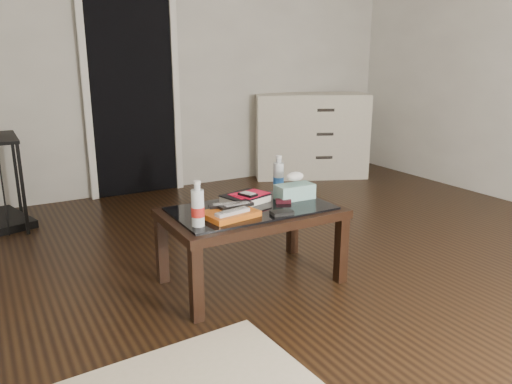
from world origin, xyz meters
TOP-DOWN VIEW (x-y plane):
  - ground at (0.00, 0.00)m, footprint 5.00×5.00m
  - doorway at (-0.40, 2.47)m, footprint 0.90×0.08m
  - coffee_table at (-0.39, 0.18)m, footprint 1.00×0.60m
  - dresser at (1.47, 2.23)m, footprint 1.30×0.94m
  - magazines at (-0.57, 0.10)m, footprint 0.31×0.25m
  - remote_silver at (-0.58, 0.05)m, footprint 0.21×0.08m
  - remote_black_front at (-0.51, 0.14)m, footprint 0.20×0.06m
  - remote_black_back at (-0.55, 0.17)m, footprint 0.21×0.10m
  - textbook at (-0.37, 0.29)m, footprint 0.29×0.26m
  - dvd_mailers at (-0.36, 0.30)m, footprint 0.21×0.16m
  - ipod at (-0.38, 0.25)m, footprint 0.09×0.12m
  - flip_phone at (-0.18, 0.17)m, footprint 0.10×0.08m
  - wallet at (-0.31, -0.01)m, footprint 0.13×0.08m
  - water_bottle_left at (-0.78, 0.04)m, footprint 0.08×0.08m
  - water_bottle_right at (-0.08, 0.39)m, footprint 0.08×0.08m
  - tissue_box at (-0.07, 0.21)m, footprint 0.23×0.13m

SIDE VIEW (x-z plane):
  - ground at x=0.00m, z-range 0.00..0.00m
  - coffee_table at x=-0.39m, z-range 0.17..0.63m
  - dresser at x=1.47m, z-range 0.00..0.90m
  - wallet at x=-0.31m, z-range 0.46..0.48m
  - flip_phone at x=-0.18m, z-range 0.46..0.48m
  - magazines at x=-0.57m, z-range 0.46..0.49m
  - textbook at x=-0.37m, z-range 0.46..0.51m
  - remote_silver at x=-0.58m, z-range 0.49..0.51m
  - remote_black_front at x=-0.51m, z-range 0.49..0.51m
  - remote_black_back at x=-0.55m, z-range 0.49..0.51m
  - tissue_box at x=-0.07m, z-range 0.46..0.55m
  - dvd_mailers at x=-0.36m, z-range 0.51..0.51m
  - ipod at x=-0.38m, z-range 0.51..0.53m
  - water_bottle_left at x=-0.78m, z-range 0.46..0.70m
  - water_bottle_right at x=-0.08m, z-range 0.46..0.70m
  - doorway at x=-0.40m, z-range -0.01..2.06m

